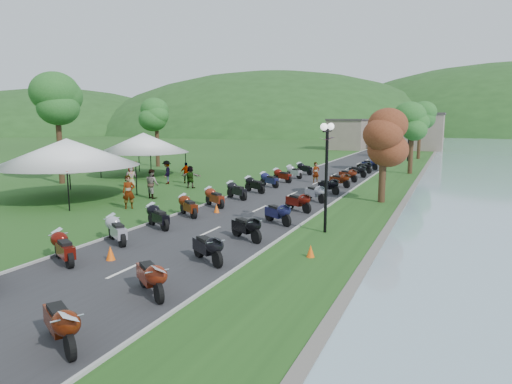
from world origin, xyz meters
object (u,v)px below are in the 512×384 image
at_px(pedestrian_a, 129,209).
at_px(pedestrian_b, 153,198).
at_px(vendor_tent_main, 68,169).
at_px(pedestrian_c, 167,184).

xyz_separation_m(pedestrian_a, pedestrian_b, (-0.91, 3.52, 0.00)).
bearing_deg(pedestrian_a, vendor_tent_main, 125.84).
relative_size(pedestrian_a, pedestrian_c, 1.03).
relative_size(vendor_tent_main, pedestrian_a, 3.10).
distance_m(pedestrian_a, pedestrian_c, 10.38).
relative_size(pedestrian_b, pedestrian_c, 1.02).
height_order(vendor_tent_main, pedestrian_c, vendor_tent_main).
xyz_separation_m(vendor_tent_main, pedestrian_b, (4.87, 2.39, -2.00)).
bearing_deg(pedestrian_c, pedestrian_a, -3.67).
bearing_deg(vendor_tent_main, pedestrian_b, 26.12).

